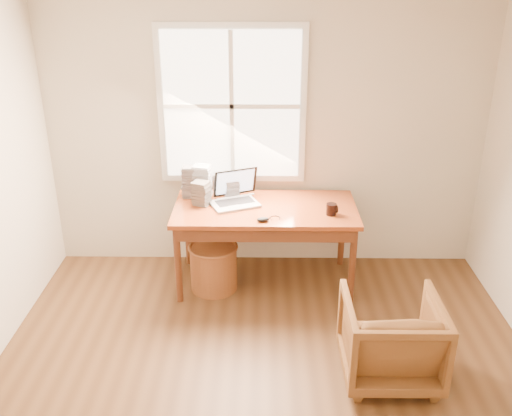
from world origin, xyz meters
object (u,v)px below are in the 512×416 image
at_px(desk, 265,209).
at_px(laptop, 234,191).
at_px(wicker_stool, 214,268).
at_px(cd_stack_a, 202,182).
at_px(coffee_mug, 331,209).
at_px(armchair, 391,338).

xyz_separation_m(desk, laptop, (-0.27, 0.04, 0.16)).
bearing_deg(wicker_stool, laptop, 39.98).
bearing_deg(desk, cd_stack_a, 158.27).
bearing_deg(cd_stack_a, desk, -21.73).
xyz_separation_m(laptop, coffee_mug, (0.83, -0.19, -0.09)).
relative_size(desk, laptop, 4.14).
bearing_deg(laptop, armchair, -71.62).
bearing_deg(armchair, laptop, -49.02).
xyz_separation_m(armchair, wicker_stool, (-1.34, 1.16, -0.10)).
bearing_deg(laptop, desk, -30.39).
height_order(desk, wicker_stool, desk).
relative_size(laptop, coffee_mug, 3.91).
bearing_deg(armchair, coffee_mug, -74.25).
bearing_deg(laptop, cd_stack_a, 124.82).
relative_size(wicker_stool, coffee_mug, 4.20).
bearing_deg(cd_stack_a, laptop, -32.42).
xyz_separation_m(wicker_stool, cd_stack_a, (-0.11, 0.35, 0.69)).
distance_m(desk, laptop, 0.31).
xyz_separation_m(armchair, cd_stack_a, (-1.45, 1.51, 0.59)).
relative_size(armchair, wicker_stool, 1.64).
bearing_deg(armchair, desk, -55.63).
distance_m(laptop, coffee_mug, 0.85).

